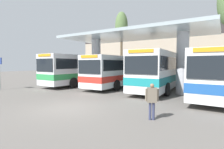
% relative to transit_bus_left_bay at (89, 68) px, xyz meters
% --- Properties ---
extents(ground_plane, '(100.00, 100.00, 0.00)m').
position_rel_transit_bus_left_bay_xyz_m(ground_plane, '(6.72, -9.63, -1.86)').
color(ground_plane, '#605B56').
extents(townhouse_backdrop, '(40.00, 0.58, 9.11)m').
position_rel_transit_bus_left_bay_xyz_m(townhouse_backdrop, '(6.72, 14.77, 3.45)').
color(townhouse_backdrop, tan).
rests_on(townhouse_backdrop, ground_plane).
extents(station_canopy, '(13.60, 6.14, 5.15)m').
position_rel_transit_bus_left_bay_xyz_m(station_canopy, '(6.72, -1.63, 2.41)').
color(station_canopy, silver).
rests_on(station_canopy, ground_plane).
extents(transit_bus_left_bay, '(3.01, 12.33, 3.33)m').
position_rel_transit_bus_left_bay_xyz_m(transit_bus_left_bay, '(0.00, 0.00, 0.00)').
color(transit_bus_left_bay, silver).
rests_on(transit_bus_left_bay, ground_plane).
extents(transit_bus_center_bay, '(2.83, 12.08, 3.14)m').
position_rel_transit_bus_left_bay_xyz_m(transit_bus_center_bay, '(4.49, 0.67, -0.11)').
color(transit_bus_center_bay, silver).
rests_on(transit_bus_center_bay, ground_plane).
extents(transit_bus_right_bay, '(3.11, 11.72, 3.39)m').
position_rel_transit_bus_left_bay_xyz_m(transit_bus_right_bay, '(8.88, 0.27, 0.02)').
color(transit_bus_right_bay, white).
rests_on(transit_bus_right_bay, ground_plane).
extents(transit_bus_far_right_bay, '(2.89, 12.05, 3.24)m').
position_rel_transit_bus_left_bay_xyz_m(transit_bus_far_right_bay, '(13.40, -0.59, -0.05)').
color(transit_bus_far_right_bay, white).
rests_on(transit_bus_far_right_bay, ground_plane).
extents(pedestrian_waiting, '(0.55, 0.39, 1.57)m').
position_rel_transit_bus_left_bay_xyz_m(pedestrian_waiting, '(11.25, -9.12, -0.91)').
color(pedestrian_waiting, '#333856').
rests_on(pedestrian_waiting, ground_plane).
extents(poplar_tree_behind_right, '(1.90, 1.90, 10.21)m').
position_rel_transit_bus_left_bay_xyz_m(poplar_tree_behind_right, '(0.58, 6.95, 5.98)').
color(poplar_tree_behind_right, brown).
rests_on(poplar_tree_behind_right, ground_plane).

